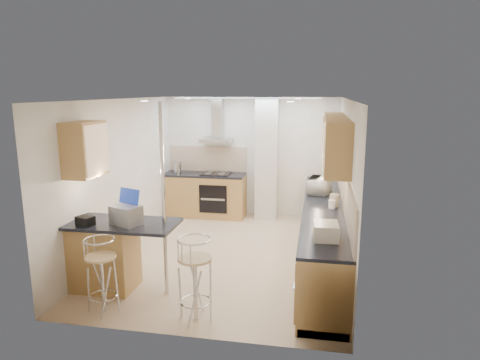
% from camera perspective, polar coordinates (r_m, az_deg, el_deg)
% --- Properties ---
extents(ground, '(4.80, 4.80, 0.00)m').
position_cam_1_polar(ground, '(7.09, -1.54, -9.94)').
color(ground, tan).
rests_on(ground, ground).
extents(room_shell, '(3.64, 4.84, 2.51)m').
position_cam_1_polar(room_shell, '(6.98, 1.64, 2.87)').
color(room_shell, silver).
rests_on(room_shell, ground).
extents(right_counter, '(0.63, 4.40, 0.92)m').
position_cam_1_polar(right_counter, '(6.79, 11.01, -7.00)').
color(right_counter, '#AF8A46').
rests_on(right_counter, ground).
extents(back_counter, '(1.70, 0.63, 0.92)m').
position_cam_1_polar(back_counter, '(9.11, -4.69, -1.96)').
color(back_counter, '#AF8A46').
rests_on(back_counter, ground).
extents(peninsula, '(1.47, 0.72, 0.94)m').
position_cam_1_polar(peninsula, '(5.98, -15.30, -9.73)').
color(peninsula, '#AF8A46').
rests_on(peninsula, ground).
extents(microwave, '(0.42, 0.55, 0.27)m').
position_cam_1_polar(microwave, '(7.35, 10.56, -0.72)').
color(microwave, white).
rests_on(microwave, right_counter).
extents(laptop, '(0.43, 0.38, 0.25)m').
position_cam_1_polar(laptop, '(5.69, -14.95, -4.56)').
color(laptop, '#97999E').
rests_on(laptop, peninsula).
extents(bag, '(0.25, 0.21, 0.12)m').
position_cam_1_polar(bag, '(5.84, -19.93, -5.13)').
color(bag, black).
rests_on(bag, peninsula).
extents(bar_stool_near, '(0.42, 0.42, 0.94)m').
position_cam_1_polar(bar_stool_near, '(5.47, -17.95, -12.02)').
color(bar_stool_near, tan).
rests_on(bar_stool_near, ground).
extents(bar_stool_end, '(0.57, 0.57, 1.01)m').
position_cam_1_polar(bar_stool_end, '(5.07, -6.00, -13.03)').
color(bar_stool_end, tan).
rests_on(bar_stool_end, ground).
extents(jar_a, '(0.15, 0.15, 0.17)m').
position_cam_1_polar(jar_a, '(7.66, 11.32, -0.62)').
color(jar_a, beige).
rests_on(jar_a, right_counter).
extents(jar_b, '(0.11, 0.11, 0.14)m').
position_cam_1_polar(jar_b, '(7.61, 11.22, -0.83)').
color(jar_b, beige).
rests_on(jar_b, right_counter).
extents(jar_c, '(0.16, 0.16, 0.19)m').
position_cam_1_polar(jar_c, '(6.58, 12.45, -2.66)').
color(jar_c, '#B1AA8D').
rests_on(jar_c, right_counter).
extents(jar_d, '(0.13, 0.13, 0.12)m').
position_cam_1_polar(jar_d, '(6.48, 12.16, -3.17)').
color(jar_d, white).
rests_on(jar_d, right_counter).
extents(bread_bin, '(0.30, 0.37, 0.19)m').
position_cam_1_polar(bread_bin, '(5.15, 11.36, -6.68)').
color(bread_bin, beige).
rests_on(bread_bin, right_counter).
extents(kettle, '(0.16, 0.16, 0.24)m').
position_cam_1_polar(kettle, '(9.10, -8.33, 1.66)').
color(kettle, '#A5A7A9').
rests_on(kettle, back_counter).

